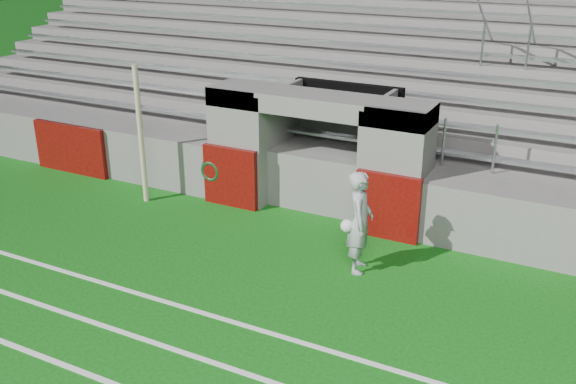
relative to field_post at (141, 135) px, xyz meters
The scene contains 5 objects.
ground 4.60m from the field_post, 32.14° to the right, with size 90.00×90.00×0.00m, color #0E550F.
field_post is the anchor object (origin of this frame).
stadium_structure 6.75m from the field_post, 57.09° to the left, with size 26.00×8.48×5.42m.
goalkeeper_with_ball 5.54m from the field_post, ahead, with size 0.63×0.78×1.88m.
hose_coil 1.70m from the field_post, 24.46° to the left, with size 0.53×0.15×0.53m.
Camera 1 is at (5.30, -8.19, 5.64)m, focal length 40.00 mm.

